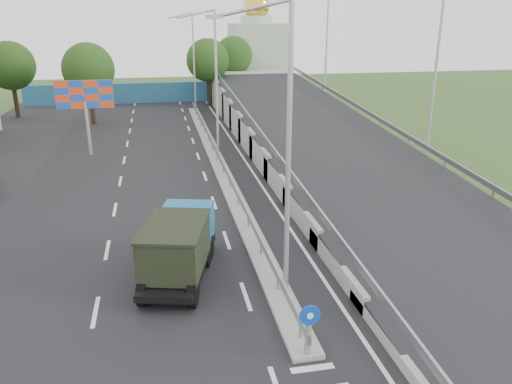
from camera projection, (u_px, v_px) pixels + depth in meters
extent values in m
cube|color=black|center=(177.00, 183.00, 30.91)|extent=(26.00, 90.00, 0.04)
cube|color=gray|center=(218.00, 162.00, 35.13)|extent=(1.00, 44.00, 0.20)
cube|color=gray|center=(383.00, 123.00, 36.65)|extent=(0.10, 50.00, 0.32)
cube|color=gray|center=(256.00, 129.00, 34.90)|extent=(0.10, 50.00, 0.32)
cube|color=gray|center=(217.00, 153.00, 34.91)|extent=(0.08, 44.00, 0.32)
cylinder|color=gray|center=(217.00, 156.00, 35.00)|extent=(0.09, 0.09, 0.60)
cylinder|color=black|center=(308.00, 336.00, 14.71)|extent=(0.20, 0.20, 1.20)
cylinder|color=#0C3FBF|center=(310.00, 315.00, 14.39)|extent=(0.64, 0.05, 0.64)
cylinder|color=white|center=(310.00, 316.00, 14.36)|extent=(0.20, 0.03, 0.20)
cylinder|color=#B2B5B7|center=(288.00, 158.00, 16.84)|extent=(0.18, 0.18, 10.00)
cylinder|color=#B2B5B7|center=(253.00, 8.00, 15.05)|extent=(2.57, 0.12, 0.66)
cube|color=#B2B5B7|center=(214.00, 17.00, 14.91)|extent=(0.50, 0.18, 0.12)
cylinder|color=#B2B5B7|center=(216.00, 85.00, 35.36)|extent=(0.18, 0.18, 10.00)
cylinder|color=#B2B5B7|center=(197.00, 14.00, 33.57)|extent=(2.57, 0.12, 0.66)
cube|color=#B2B5B7|center=(179.00, 18.00, 33.43)|extent=(0.50, 0.18, 0.12)
cylinder|color=#B2B5B7|center=(194.00, 62.00, 53.87)|extent=(0.18, 0.18, 10.00)
cylinder|color=#B2B5B7|center=(181.00, 15.00, 52.09)|extent=(2.57, 0.12, 0.66)
cube|color=#B2B5B7|center=(169.00, 18.00, 51.95)|extent=(0.50, 0.18, 0.12)
cube|color=#226A7E|center=(156.00, 93.00, 59.96)|extent=(30.00, 0.50, 2.40)
cube|color=#B2CCAD|center=(256.00, 58.00, 68.86)|extent=(7.00, 7.00, 9.00)
cylinder|color=#B2CCAD|center=(257.00, 19.00, 67.21)|extent=(4.40, 4.40, 1.00)
sphere|color=gold|center=(257.00, 6.00, 66.65)|extent=(3.60, 3.60, 3.60)
cylinder|color=#B2B5B7|center=(88.00, 129.00, 36.55)|extent=(0.24, 0.24, 4.00)
cube|color=#E14219|center=(84.00, 94.00, 35.72)|extent=(4.00, 0.20, 2.00)
cylinder|color=black|center=(92.00, 103.00, 47.48)|extent=(0.44, 0.44, 4.00)
sphere|color=#213E11|center=(88.00, 69.00, 46.42)|extent=(4.80, 4.80, 4.80)
cylinder|color=black|center=(209.00, 89.00, 57.09)|extent=(0.44, 0.44, 4.00)
sphere|color=#213E11|center=(208.00, 60.00, 56.04)|extent=(4.80, 4.80, 4.80)
cylinder|color=black|center=(15.00, 98.00, 50.63)|extent=(0.44, 0.44, 4.00)
sphere|color=#213E11|center=(10.00, 66.00, 49.58)|extent=(4.80, 4.80, 4.80)
cylinder|color=black|center=(234.00, 81.00, 64.31)|extent=(0.44, 0.44, 4.00)
sphere|color=#213E11|center=(233.00, 55.00, 63.26)|extent=(4.80, 4.80, 4.80)
cylinder|color=black|center=(168.00, 245.00, 21.30)|extent=(0.55, 1.02, 0.97)
cylinder|color=black|center=(209.00, 246.00, 21.21)|extent=(0.55, 1.02, 0.97)
cylinder|color=black|center=(164.00, 254.00, 20.55)|extent=(0.55, 1.02, 0.97)
cylinder|color=black|center=(206.00, 255.00, 20.46)|extent=(0.55, 1.02, 0.97)
cylinder|color=black|center=(143.00, 293.00, 17.63)|extent=(0.55, 1.02, 0.97)
cylinder|color=black|center=(193.00, 294.00, 17.53)|extent=(0.55, 1.02, 0.97)
cube|color=black|center=(179.00, 263.00, 19.46)|extent=(3.35, 5.83, 0.27)
cube|color=navy|center=(188.00, 222.00, 21.13)|extent=(2.33, 1.88, 1.51)
cube|color=black|center=(191.00, 207.00, 21.64)|extent=(1.64, 0.48, 0.62)
cube|color=black|center=(192.00, 235.00, 22.15)|extent=(2.01, 0.64, 0.44)
cube|color=black|center=(175.00, 246.00, 18.64)|extent=(2.91, 3.79, 1.59)
cube|color=black|center=(174.00, 226.00, 18.36)|extent=(3.01, 3.90, 0.11)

